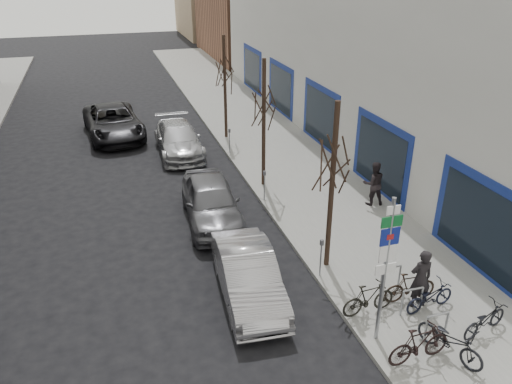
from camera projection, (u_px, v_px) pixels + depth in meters
ground at (289, 362)px, 12.35m from camera, size 120.00×120.00×0.00m
sidewalk_east at (304, 180)px, 22.14m from camera, size 5.00×70.00×0.15m
commercial_building at (470, 34)px, 28.55m from camera, size 20.00×32.00×10.00m
brick_building_far at (269, 13)px, 48.58m from camera, size 12.00×14.00×8.00m
highway_sign_pole at (386, 263)px, 11.92m from camera, size 0.55×0.10×4.20m
bike_rack at (412, 298)px, 13.60m from camera, size 0.66×2.26×0.83m
tree_near at (335, 148)px, 14.29m from camera, size 1.80×1.80×5.50m
tree_mid at (264, 94)px, 19.89m from camera, size 1.80×1.80×5.50m
tree_far at (224, 63)px, 25.49m from camera, size 1.80×1.80×5.50m
meter_front at (321, 254)px, 15.11m from camera, size 0.10×0.08×1.27m
meter_mid at (264, 183)px, 19.85m from camera, size 0.10×0.08×1.27m
meter_back at (230, 139)px, 24.59m from camera, size 0.10×0.08×1.27m
bike_near_left at (451, 338)px, 12.12m from camera, size 1.15×1.87×1.10m
bike_near_right at (419, 344)px, 11.99m from camera, size 1.74×0.60×1.04m
bike_mid_curb at (430, 295)px, 13.78m from camera, size 1.64×0.69×0.97m
bike_mid_inner at (369, 298)px, 13.62m from camera, size 1.65×0.59×0.99m
bike_far_curb at (485, 317)px, 12.90m from camera, size 1.68×0.88×0.98m
bike_far_inner at (410, 286)px, 14.13m from camera, size 1.62×0.57×0.97m
parked_car_front at (248, 275)px, 14.43m from camera, size 1.89×4.55×1.46m
parked_car_mid at (211, 201)px, 18.58m from camera, size 2.24×4.93×1.64m
parked_car_back at (179, 139)px, 25.02m from camera, size 2.19×5.18×1.49m
lane_car at (113, 122)px, 27.32m from camera, size 3.33×6.26×1.68m
pedestrian_near at (421, 279)px, 13.74m from camera, size 0.68×0.47×1.80m
pedestrian_far at (374, 183)px, 19.48m from camera, size 0.74×0.57×1.81m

